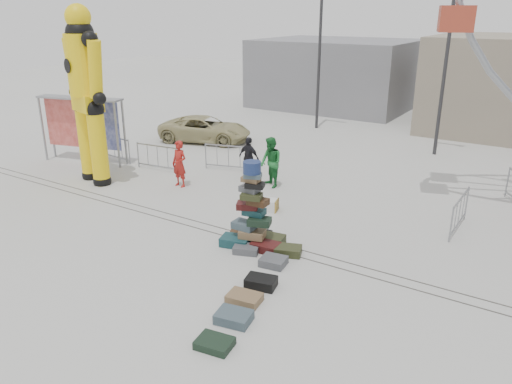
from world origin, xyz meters
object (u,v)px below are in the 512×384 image
Objects in this scene: lamp_post_right at (449,54)px; pedestrian_green at (271,163)px; steamer_trunk at (266,205)px; parked_suv at (205,129)px; suitcase_tower at (252,222)px; crash_test_dummy at (86,90)px; banner_scaffold at (81,114)px; pedestrian_red at (179,164)px; barricade_dummy_c at (228,158)px; barricade_wheel_front at (459,213)px; barricade_dummy_a at (114,148)px; lamp_post_left at (321,45)px; barricade_dummy_b at (158,158)px; pedestrian_black at (249,158)px.

pedestrian_green is at bearing -117.92° from lamp_post_right.
steamer_trunk is 9.64m from parked_suv.
lamp_post_right is 11.80m from parked_suv.
crash_test_dummy is at bearing 158.41° from suitcase_tower.
pedestrian_red is (5.59, -0.25, -1.24)m from banner_scaffold.
crash_test_dummy reaches higher than barricade_dummy_c.
crash_test_dummy is (-10.23, -11.00, -0.95)m from lamp_post_right.
barricade_dummy_a is at bearing 92.19° from barricade_wheel_front.
lamp_post_left is 11.59m from barricade_dummy_b.
pedestrian_black is (3.68, 1.26, 0.27)m from barricade_dummy_b.
lamp_post_right is at bearing 18.43° from barricade_wheel_front.
suitcase_tower is 0.55× the size of parked_suv.
banner_scaffold reaches higher than parked_suv.
barricade_dummy_a is 1.14× the size of pedestrian_red.
crash_test_dummy is 13.47m from barricade_wheel_front.
barricade_dummy_c is (-6.69, -7.12, -3.93)m from lamp_post_right.
lamp_post_left is 4.00× the size of barricade_dummy_a.
steamer_trunk is 0.43× the size of pedestrian_green.
pedestrian_red is at bearing -90.46° from lamp_post_left.
pedestrian_red is at bearing 99.16° from barricade_wheel_front.
pedestrian_green is at bearing -140.54° from parked_suv.
lamp_post_right is 1.00× the size of lamp_post_left.
suitcase_tower is (-2.07, -12.46, -3.79)m from lamp_post_right.
barricade_dummy_a is 1.00× the size of barricade_wheel_front.
pedestrian_green is (6.04, 3.09, -2.59)m from crash_test_dummy.
pedestrian_red is 1.07× the size of pedestrian_black.
lamp_post_left is 9.93m from barricade_dummy_c.
lamp_post_left reaches higher than steamer_trunk.
barricade_wheel_front is (2.62, -8.28, -3.93)m from lamp_post_right.
pedestrian_red is at bearing 159.43° from steamer_trunk.
lamp_post_left is at bearing -48.48° from parked_suv.
suitcase_tower reaches higher than barricade_dummy_c.
steamer_trunk is 0.46× the size of pedestrian_red.
steamer_trunk is 0.40× the size of barricade_dummy_b.
pedestrian_red is at bearing 60.10° from pedestrian_black.
lamp_post_right is 4.00× the size of barricade_dummy_b.
pedestrian_red is at bearing -32.94° from barricade_dummy_b.
crash_test_dummy reaches higher than pedestrian_green.
suitcase_tower is at bearing 5.60° from crash_test_dummy.
pedestrian_red reaches higher than barricade_dummy_b.
parked_suv is (2.19, 5.65, -1.49)m from banner_scaffold.
banner_scaffold is 0.87× the size of parked_suv.
barricade_dummy_c is 2.65m from pedestrian_green.
barricade_wheel_front is at bearing 0.52° from steamer_trunk.
lamp_post_left reaches higher than pedestrian_black.
crash_test_dummy is 7.78m from parked_suv.
suitcase_tower is 8.76m from crash_test_dummy.
barricade_dummy_c is at bearing 124.79° from steamer_trunk.
lamp_post_right is 1.19× the size of crash_test_dummy.
lamp_post_left is (-7.00, 2.00, 0.00)m from lamp_post_right.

